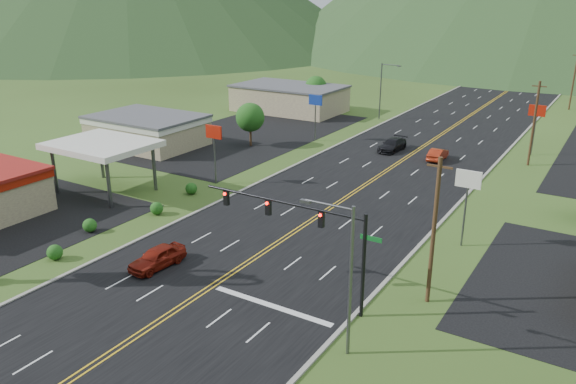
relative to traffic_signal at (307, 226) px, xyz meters
The scene contains 20 objects.
ground 16.32m from the traffic_signal, 114.86° to the right, with size 500.00×500.00×0.00m, color #2F4217.
road 16.32m from the traffic_signal, 114.86° to the right, with size 20.00×460.00×0.04m, color black.
traffic_signal is the anchor object (origin of this frame).
streetlight_east 6.17m from the traffic_signal, 40.39° to the right, with size 3.28×0.25×9.00m.
streetlight_west 58.88m from the traffic_signal, 107.97° to the left, with size 3.28×0.25×9.00m.
gas_canopy 29.59m from the traffic_signal, 164.30° to the left, with size 10.00×8.00×5.30m.
building_west_mid 45.46m from the traffic_signal, 148.05° to the left, with size 14.40×10.40×4.10m.
building_west_far 64.15m from the traffic_signal, 122.56° to the left, with size 18.40×11.40×4.50m.
pole_sign_west_a 26.00m from the traffic_signal, 142.00° to the left, with size 2.00×0.18×6.40m.
pole_sign_west_b 43.17m from the traffic_signal, 118.32° to the left, with size 2.00×0.18×6.40m.
pole_sign_east_a 15.45m from the traffic_signal, 65.05° to the left, with size 2.00×0.18×6.40m.
pole_sign_east_b 46.47m from the traffic_signal, 81.94° to the left, with size 2.00×0.18×6.40m.
tree_west_a 40.80m from the traffic_signal, 130.50° to the left, with size 3.84×3.84×5.82m.
tree_west_b 66.01m from the traffic_signal, 118.49° to the left, with size 3.84×3.84×5.82m.
utility_pole_a 8.08m from the traffic_signal, 29.72° to the left, with size 1.60×0.28×10.00m.
utility_pole_b 41.60m from the traffic_signal, 80.29° to the left, with size 1.60×0.28×10.00m.
utility_pole_c 81.31m from the traffic_signal, 85.05° to the left, with size 1.60×0.28×10.00m.
car_red_near 12.77m from the traffic_signal, behind, with size 1.87×4.64×1.58m, color maroon.
car_dark_mid 39.87m from the traffic_signal, 103.50° to the left, with size 2.18×5.37×1.56m, color black.
car_red_far 37.74m from the traffic_signal, 94.38° to the left, with size 1.55×4.46×1.47m, color maroon.
Camera 1 is at (22.84, -14.86, 19.40)m, focal length 35.00 mm.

